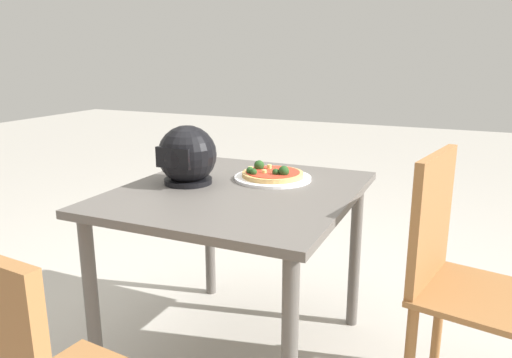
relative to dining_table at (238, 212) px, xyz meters
name	(u,v)px	position (x,y,z in m)	size (l,w,h in m)	color
ground_plane	(240,353)	(0.00, 0.00, -0.62)	(14.00, 14.00, 0.00)	#B2ADA3
dining_table	(238,212)	(0.00, 0.00, 0.00)	(0.86, 0.97, 0.71)	#5B5651
pizza_plate	(273,178)	(-0.07, -0.19, 0.10)	(0.32, 0.32, 0.01)	white
pizza	(272,173)	(-0.06, -0.18, 0.12)	(0.25, 0.25, 0.06)	tan
motorcycle_helmet	(187,156)	(0.22, 0.01, 0.20)	(0.23, 0.23, 0.23)	black
chair_side	(456,271)	(-0.79, -0.04, -0.12)	(0.47, 0.47, 0.90)	#996638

